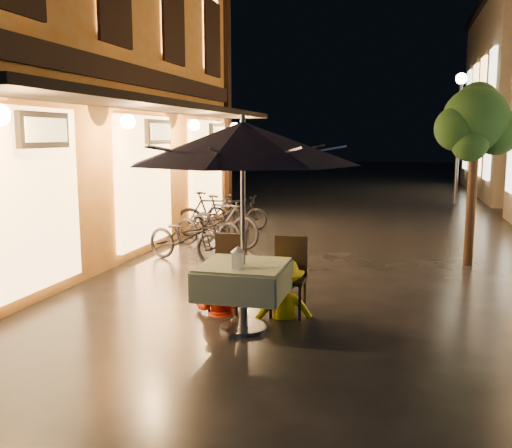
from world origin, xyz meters
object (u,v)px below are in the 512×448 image
(cafe_table, at_px, (243,280))
(table_lantern, at_px, (238,256))
(patio_umbrella, at_px, (243,143))
(person_yellow, at_px, (284,260))
(bicycle_0, at_px, (186,237))
(person_orange, at_px, (219,258))

(cafe_table, bearing_deg, table_lantern, -90.00)
(patio_umbrella, relative_size, person_yellow, 1.84)
(cafe_table, xyz_separation_m, person_yellow, (0.35, 0.60, 0.12))
(patio_umbrella, xyz_separation_m, bicycle_0, (-1.96, 3.23, -1.71))
(table_lantern, xyz_separation_m, person_yellow, (0.35, 0.82, -0.21))
(patio_umbrella, distance_m, table_lantern, 1.25)
(patio_umbrella, height_order, bicycle_0, patio_umbrella)
(bicycle_0, bearing_deg, person_yellow, -119.93)
(person_orange, xyz_separation_m, bicycle_0, (-1.49, 2.66, -0.26))
(cafe_table, xyz_separation_m, table_lantern, (0.00, -0.22, 0.33))
(person_yellow, xyz_separation_m, bicycle_0, (-2.31, 2.64, -0.27))
(person_yellow, bearing_deg, patio_umbrella, 40.34)
(cafe_table, height_order, person_orange, person_orange)
(patio_umbrella, xyz_separation_m, person_orange, (-0.47, 0.57, -1.44))
(table_lantern, bearing_deg, person_yellow, 66.69)
(bicycle_0, bearing_deg, cafe_table, -129.95)
(table_lantern, distance_m, bicycle_0, 4.00)
(patio_umbrella, height_order, person_yellow, patio_umbrella)
(person_orange, bearing_deg, patio_umbrella, 129.86)
(bicycle_0, bearing_deg, person_orange, -131.94)
(person_orange, bearing_deg, bicycle_0, -60.31)
(cafe_table, bearing_deg, bicycle_0, 121.22)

